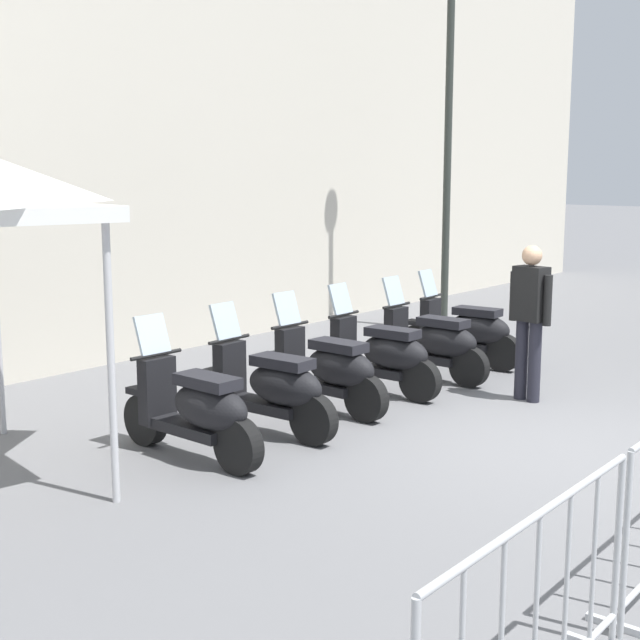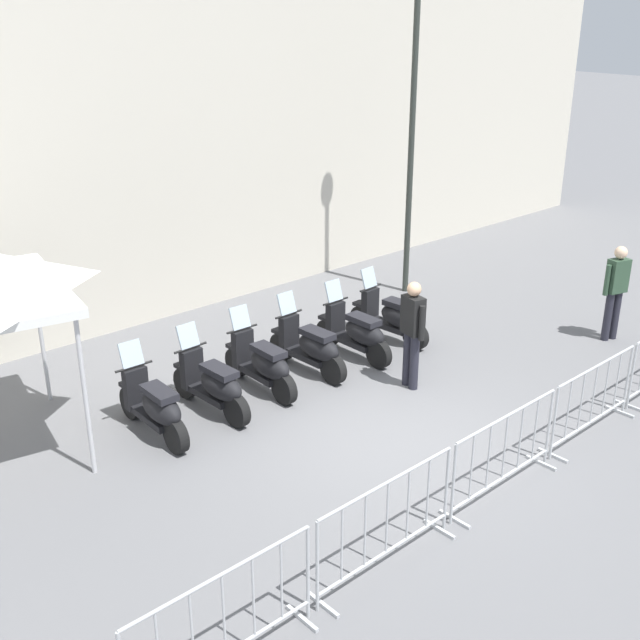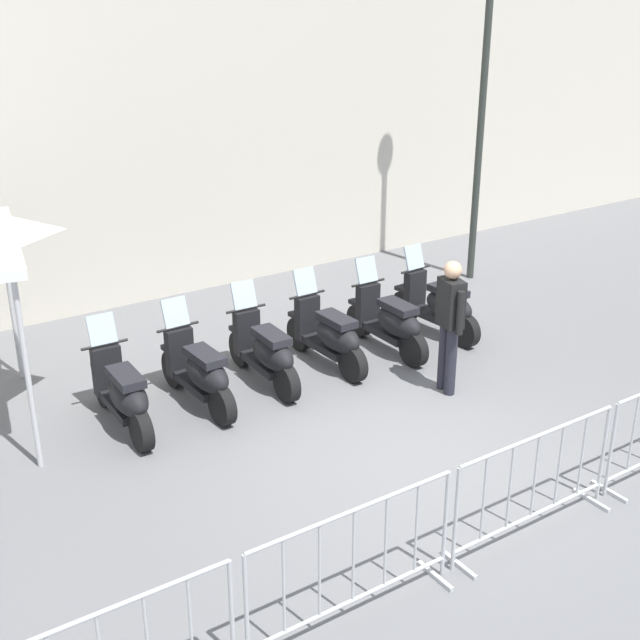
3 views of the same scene
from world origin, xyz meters
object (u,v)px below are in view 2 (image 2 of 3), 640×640
Objects in this scene: barrier_segment_2 at (504,454)px; officer_near_row_end at (616,287)px; barrier_segment_3 at (593,401)px; officer_mid_plaza at (412,329)px; barrier_segment_0 at (224,624)px; barrier_segment_1 at (387,525)px; motorcycle_0 at (155,407)px; motorcycle_1 at (213,385)px; motorcycle_5 at (392,317)px; motorcycle_4 at (356,333)px; street_lamp at (413,110)px; motorcycle_3 at (310,347)px; motorcycle_2 at (262,364)px.

barrier_segment_2 is 5.63m from officer_near_row_end.
barrier_segment_3 is 2.80m from officer_mid_plaza.
barrier_segment_0 is 1.00× the size of barrier_segment_1.
motorcycle_0 is 0.89× the size of barrier_segment_0.
motorcycle_1 is 1.00× the size of motorcycle_5.
motorcycle_0 and motorcycle_4 have the same top height.
officer_near_row_end is at bearing -68.88° from street_lamp.
officer_near_row_end and officer_mid_plaza have the same top height.
street_lamp reaches higher than motorcycle_3.
motorcycle_2 is 1.01× the size of motorcycle_5.
officer_near_row_end is at bearing 22.21° from barrier_segment_1.
officer_mid_plaza is (-0.83, -1.61, 0.53)m from motorcycle_5.
motorcycle_1 is at bearing 170.76° from officer_near_row_end.
officer_mid_plaza is at bearing 48.90° from barrier_segment_1.
officer_near_row_end is at bearing -9.24° from motorcycle_1.
motorcycle_0 is 0.89× the size of barrier_segment_2.
street_lamp is at bearing 111.12° from officer_near_row_end.
motorcycle_4 is 4.05m from barrier_segment_3.
barrier_segment_2 is at bearing -47.92° from motorcycle_0.
barrier_segment_2 is (3.13, -3.47, 0.07)m from motorcycle_0.
motorcycle_0 is 7.97m from street_lamp.
barrier_segment_0 is 6.17m from barrier_segment_3.
barrier_segment_2 is at bearing -153.59° from officer_near_row_end.
motorcycle_0 is at bearing 173.21° from officer_near_row_end.
motorcycle_3 is (0.96, 0.18, 0.00)m from motorcycle_2.
barrier_segment_2 is 1.00× the size of barrier_segment_3.
barrier_segment_3 is at bearing -30.92° from motorcycle_0.
officer_near_row_end is (4.33, -1.71, 0.53)m from motorcycle_4.
motorcycle_2 is 0.99× the size of officer_near_row_end.
street_lamp is (6.61, 3.02, 3.27)m from motorcycle_0.
motorcycle_3 is 0.97m from motorcycle_4.
motorcycle_3 is at bearing 52.24° from barrier_segment_0.
motorcycle_1 is at bearing 164.84° from officer_mid_plaza.
barrier_segment_1 and barrier_segment_2 have the same top height.
motorcycle_1 is at bearing -153.51° from street_lamp.
officer_mid_plaza is (-1.22, 2.48, 0.46)m from barrier_segment_3.
officer_mid_plaza reaches higher than motorcycle_4.
motorcycle_5 is 7.72m from barrier_segment_0.
street_lamp reaches higher than barrier_segment_3.
motorcycle_2 is 0.98m from motorcycle_3.
motorcycle_4 reaches higher than barrier_segment_1.
officer_near_row_end reaches higher than motorcycle_2.
street_lamp is at bearing 47.45° from motorcycle_5.
officer_mid_plaza is (2.83, 3.24, 0.46)m from barrier_segment_1.
motorcycle_4 is 4.86m from street_lamp.
barrier_segment_2 is 1.12× the size of officer_near_row_end.
motorcycle_5 is 0.88× the size of barrier_segment_2.
street_lamp is at bearing 26.49° from motorcycle_1.
motorcycle_1 reaches higher than barrier_segment_3.
barrier_segment_3 is at bearing -144.87° from officer_near_row_end.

